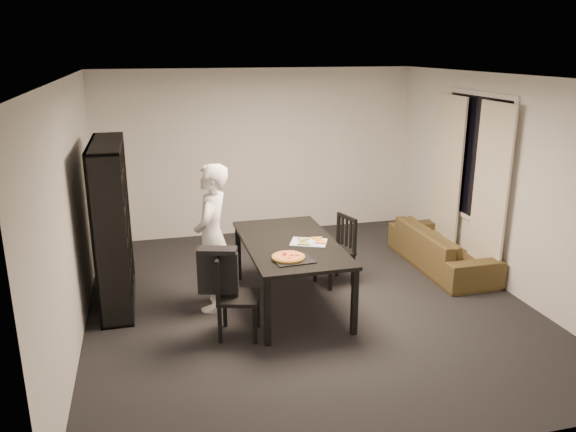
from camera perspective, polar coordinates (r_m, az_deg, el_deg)
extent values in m
cube|color=black|center=(6.76, 1.88, -8.65)|extent=(5.00, 5.50, 0.01)
cube|color=white|center=(6.11, 2.12, 13.95)|extent=(5.00, 5.50, 0.01)
cube|color=white|center=(8.92, -3.02, 6.44)|extent=(5.00, 0.01, 2.60)
cube|color=white|center=(3.90, 13.56, -8.01)|extent=(5.00, 0.01, 2.60)
cube|color=white|center=(6.11, -21.11, 0.45)|extent=(0.01, 5.50, 2.60)
cube|color=white|center=(7.40, 20.94, 3.17)|extent=(0.01, 5.50, 2.60)
cube|color=black|center=(7.83, 18.52, 5.63)|extent=(0.02, 1.40, 1.60)
cube|color=white|center=(7.83, 18.48, 5.62)|extent=(0.03, 1.52, 1.72)
cube|color=beige|center=(7.44, 19.84, 2.16)|extent=(0.03, 0.70, 2.25)
cube|color=beige|center=(8.29, 15.88, 3.96)|extent=(0.03, 0.70, 2.25)
cube|color=black|center=(6.75, -17.39, -0.80)|extent=(0.35, 1.50, 1.90)
cube|color=black|center=(6.41, 0.22, -2.82)|extent=(1.03, 1.85, 0.04)
cube|color=black|center=(5.68, -2.10, -9.75)|extent=(0.06, 0.06, 0.73)
cube|color=black|center=(5.92, 6.77, -8.69)|extent=(0.06, 0.06, 0.73)
cube|color=black|center=(7.26, -5.08, -3.73)|extent=(0.06, 0.06, 0.73)
cube|color=black|center=(7.45, 1.96, -3.12)|extent=(0.06, 0.06, 0.73)
cube|color=black|center=(5.87, -5.02, -8.25)|extent=(0.51, 0.51, 0.04)
cube|color=black|center=(5.80, -6.93, -6.03)|extent=(0.15, 0.41, 0.44)
cube|color=black|center=(5.72, -7.01, -4.16)|extent=(0.14, 0.39, 0.05)
cube|color=black|center=(5.79, -3.39, -11.03)|extent=(0.04, 0.04, 0.40)
cube|color=black|center=(6.11, -3.09, -9.47)|extent=(0.04, 0.04, 0.40)
cube|color=black|center=(5.83, -6.94, -10.91)|extent=(0.04, 0.04, 0.40)
cube|color=black|center=(6.15, -6.44, -9.38)|extent=(0.04, 0.04, 0.40)
cube|color=black|center=(7.12, 4.72, -3.71)|extent=(0.50, 0.50, 0.04)
cube|color=black|center=(7.14, 5.96, -1.66)|extent=(0.15, 0.40, 0.43)
cube|color=black|center=(7.08, 6.01, -0.14)|extent=(0.14, 0.38, 0.05)
cube|color=black|center=(7.24, 2.75, -5.15)|extent=(0.04, 0.04, 0.40)
cube|color=black|center=(6.97, 4.32, -6.06)|extent=(0.04, 0.04, 0.40)
cube|color=black|center=(7.42, 5.00, -4.63)|extent=(0.04, 0.04, 0.40)
cube|color=black|center=(7.17, 6.62, -5.49)|extent=(0.04, 0.04, 0.40)
cube|color=black|center=(5.79, -7.14, -5.80)|extent=(0.42, 0.19, 0.44)
cube|color=black|center=(5.70, -7.23, -3.51)|extent=(0.43, 0.28, 0.05)
imported|color=white|center=(6.36, -7.72, -2.23)|extent=(0.61, 0.72, 1.69)
cube|color=black|center=(5.86, 0.55, -4.45)|extent=(0.42, 0.35, 0.01)
cylinder|color=olive|center=(5.88, 0.04, -4.21)|extent=(0.35, 0.35, 0.02)
cylinder|color=gold|center=(5.87, 0.04, -4.07)|extent=(0.31, 0.31, 0.01)
cube|color=silver|center=(6.38, 2.12, -2.68)|extent=(0.49, 0.44, 0.01)
imported|color=#45371B|center=(7.94, 15.34, -3.14)|extent=(0.73, 1.87, 0.55)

